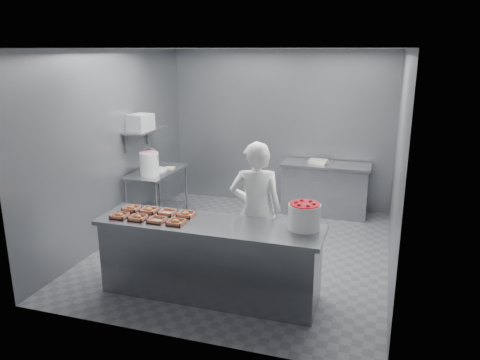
{
  "coord_description": "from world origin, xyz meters",
  "views": [
    {
      "loc": [
        1.81,
        -5.96,
        2.79
      ],
      "look_at": [
        0.01,
        -0.2,
        1.1
      ],
      "focal_mm": 35.0,
      "sensor_mm": 36.0,
      "label": 1
    }
  ],
  "objects_px": {
    "prep_table": "(158,189)",
    "tray_2": "(157,220)",
    "tray_1": "(138,217)",
    "appliance": "(141,122)",
    "service_counter": "(210,259)",
    "tray_3": "(176,222)",
    "glaze_bucket": "(149,163)",
    "tray_5": "(149,210)",
    "strawberry_tub": "(304,215)",
    "tray_7": "(186,214)",
    "worker": "(256,212)",
    "back_counter": "(325,189)",
    "tray_0": "(120,215)",
    "tray_4": "(131,208)",
    "tray_6": "(167,212)"
  },
  "relations": [
    {
      "from": "tray_2",
      "to": "prep_table",
      "type": "bearing_deg",
      "value": 117.18
    },
    {
      "from": "tray_6",
      "to": "appliance",
      "type": "relative_size",
      "value": 0.55
    },
    {
      "from": "service_counter",
      "to": "worker",
      "type": "distance_m",
      "value": 0.83
    },
    {
      "from": "back_counter",
      "to": "tray_5",
      "type": "height_order",
      "value": "tray_5"
    },
    {
      "from": "service_counter",
      "to": "prep_table",
      "type": "bearing_deg",
      "value": 130.24
    },
    {
      "from": "tray_3",
      "to": "strawberry_tub",
      "type": "relative_size",
      "value": 0.54
    },
    {
      "from": "tray_1",
      "to": "tray_2",
      "type": "bearing_deg",
      "value": 0.0
    },
    {
      "from": "tray_7",
      "to": "worker",
      "type": "height_order",
      "value": "worker"
    },
    {
      "from": "tray_7",
      "to": "appliance",
      "type": "xyz_separation_m",
      "value": [
        -1.48,
        1.68,
        0.77
      ]
    },
    {
      "from": "tray_4",
      "to": "tray_7",
      "type": "relative_size",
      "value": 1.0
    },
    {
      "from": "glaze_bucket",
      "to": "tray_0",
      "type": "bearing_deg",
      "value": -72.86
    },
    {
      "from": "service_counter",
      "to": "tray_0",
      "type": "bearing_deg",
      "value": -172.77
    },
    {
      "from": "back_counter",
      "to": "tray_2",
      "type": "height_order",
      "value": "tray_2"
    },
    {
      "from": "worker",
      "to": "prep_table",
      "type": "bearing_deg",
      "value": -48.0
    },
    {
      "from": "service_counter",
      "to": "tray_0",
      "type": "height_order",
      "value": "tray_0"
    },
    {
      "from": "tray_5",
      "to": "glaze_bucket",
      "type": "xyz_separation_m",
      "value": [
        -0.79,
        1.52,
        0.17
      ]
    },
    {
      "from": "tray_7",
      "to": "tray_1",
      "type": "bearing_deg",
      "value": -150.69
    },
    {
      "from": "tray_0",
      "to": "tray_7",
      "type": "distance_m",
      "value": 0.77
    },
    {
      "from": "prep_table",
      "to": "tray_0",
      "type": "bearing_deg",
      "value": -74.26
    },
    {
      "from": "service_counter",
      "to": "tray_1",
      "type": "height_order",
      "value": "tray_1"
    },
    {
      "from": "prep_table",
      "to": "tray_2",
      "type": "height_order",
      "value": "tray_2"
    },
    {
      "from": "tray_1",
      "to": "strawberry_tub",
      "type": "height_order",
      "value": "strawberry_tub"
    },
    {
      "from": "tray_0",
      "to": "tray_6",
      "type": "bearing_deg",
      "value": 29.16
    },
    {
      "from": "tray_1",
      "to": "tray_3",
      "type": "xyz_separation_m",
      "value": [
        0.48,
        0.0,
        0.0
      ]
    },
    {
      "from": "tray_3",
      "to": "glaze_bucket",
      "type": "distance_m",
      "value": 2.2
    },
    {
      "from": "back_counter",
      "to": "tray_6",
      "type": "distance_m",
      "value": 3.48
    },
    {
      "from": "strawberry_tub",
      "to": "appliance",
      "type": "height_order",
      "value": "appliance"
    },
    {
      "from": "tray_5",
      "to": "appliance",
      "type": "xyz_separation_m",
      "value": [
        -1.0,
        1.68,
        0.77
      ]
    },
    {
      "from": "back_counter",
      "to": "tray_4",
      "type": "bearing_deg",
      "value": -122.21
    },
    {
      "from": "service_counter",
      "to": "appliance",
      "type": "relative_size",
      "value": 7.57
    },
    {
      "from": "tray_2",
      "to": "tray_5",
      "type": "distance_m",
      "value": 0.36
    },
    {
      "from": "back_counter",
      "to": "tray_2",
      "type": "distance_m",
      "value": 3.72
    },
    {
      "from": "back_counter",
      "to": "tray_4",
      "type": "relative_size",
      "value": 8.01
    },
    {
      "from": "back_counter",
      "to": "tray_3",
      "type": "distance_m",
      "value": 3.64
    },
    {
      "from": "glaze_bucket",
      "to": "tray_6",
      "type": "bearing_deg",
      "value": -55.73
    },
    {
      "from": "prep_table",
      "to": "tray_0",
      "type": "xyz_separation_m",
      "value": [
        0.59,
        -2.08,
        0.33
      ]
    },
    {
      "from": "tray_2",
      "to": "tray_4",
      "type": "xyz_separation_m",
      "value": [
        -0.48,
        0.27,
        0.0
      ]
    },
    {
      "from": "back_counter",
      "to": "tray_6",
      "type": "relative_size",
      "value": 8.01
    },
    {
      "from": "tray_7",
      "to": "prep_table",
      "type": "bearing_deg",
      "value": 125.77
    },
    {
      "from": "tray_0",
      "to": "tray_7",
      "type": "relative_size",
      "value": 1.0
    },
    {
      "from": "back_counter",
      "to": "tray_1",
      "type": "xyz_separation_m",
      "value": [
        -1.72,
        -3.38,
        0.47
      ]
    },
    {
      "from": "service_counter",
      "to": "back_counter",
      "type": "xyz_separation_m",
      "value": [
        0.9,
        3.25,
        -0.0
      ]
    },
    {
      "from": "tray_7",
      "to": "back_counter",
      "type": "bearing_deg",
      "value": 68.26
    },
    {
      "from": "prep_table",
      "to": "tray_5",
      "type": "bearing_deg",
      "value": -65.49
    },
    {
      "from": "tray_1",
      "to": "service_counter",
      "type": "bearing_deg",
      "value": 9.3
    },
    {
      "from": "back_counter",
      "to": "tray_1",
      "type": "relative_size",
      "value": 8.01
    },
    {
      "from": "tray_2",
      "to": "tray_6",
      "type": "bearing_deg",
      "value": 90.0
    },
    {
      "from": "service_counter",
      "to": "tray_1",
      "type": "relative_size",
      "value": 13.88
    },
    {
      "from": "tray_1",
      "to": "appliance",
      "type": "distance_m",
      "value": 2.33
    },
    {
      "from": "tray_2",
      "to": "strawberry_tub",
      "type": "xyz_separation_m",
      "value": [
        1.63,
        0.28,
        0.13
      ]
    }
  ]
}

